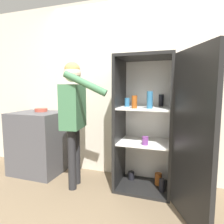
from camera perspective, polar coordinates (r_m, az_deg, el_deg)
ground_plane at (r=2.31m, az=0.65°, el=-27.09°), size 12.00×12.00×0.00m
wall_back at (r=2.87m, az=6.84°, el=6.45°), size 7.00×0.06×2.55m
refrigerator at (r=2.44m, az=12.06°, el=-4.14°), size 1.04×1.18×1.68m
person at (r=2.58m, az=-10.87°, el=0.95°), size 0.67×0.53×1.61m
counter at (r=3.29m, az=-20.30°, el=-8.16°), size 0.73×0.61×0.93m
bowl at (r=3.28m, az=-19.60°, el=0.56°), size 0.19×0.19×0.05m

